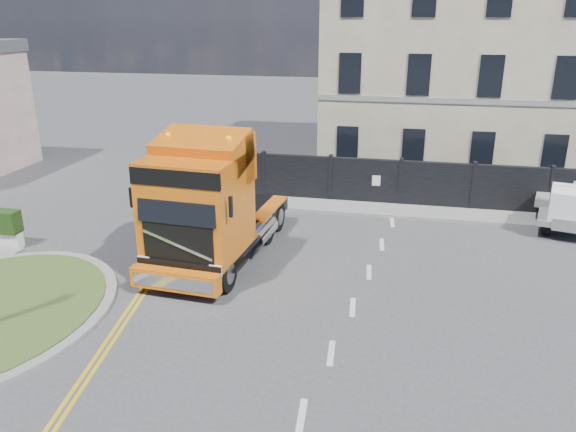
# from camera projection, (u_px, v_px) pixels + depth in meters

# --- Properties ---
(ground) EXTENTS (120.00, 120.00, 0.00)m
(ground) POSITION_uv_depth(u_px,v_px,m) (256.00, 291.00, 16.83)
(ground) COLOR #424244
(ground) RESTS_ON ground
(hoarding_fence) EXTENTS (18.80, 0.25, 2.00)m
(hoarding_fence) POSITION_uv_depth(u_px,v_px,m) (462.00, 187.00, 23.51)
(hoarding_fence) COLOR black
(hoarding_fence) RESTS_ON ground
(georgian_building) EXTENTS (12.30, 10.30, 12.80)m
(georgian_building) POSITION_uv_depth(u_px,v_px,m) (449.00, 56.00, 28.90)
(georgian_building) COLOR beige
(georgian_building) RESTS_ON ground
(pavement_far) EXTENTS (20.00, 1.60, 0.12)m
(pavement_far) POSITION_uv_depth(u_px,v_px,m) (447.00, 214.00, 23.10)
(pavement_far) COLOR gray
(pavement_far) RESTS_ON ground
(truck) EXTENTS (3.21, 7.46, 4.37)m
(truck) POSITION_uv_depth(u_px,v_px,m) (207.00, 209.00, 17.90)
(truck) COLOR black
(truck) RESTS_ON ground
(flatbed_pickup) EXTENTS (2.71, 4.67, 1.81)m
(flatbed_pickup) POSITION_uv_depth(u_px,v_px,m) (570.00, 207.00, 21.09)
(flatbed_pickup) COLOR gray
(flatbed_pickup) RESTS_ON ground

